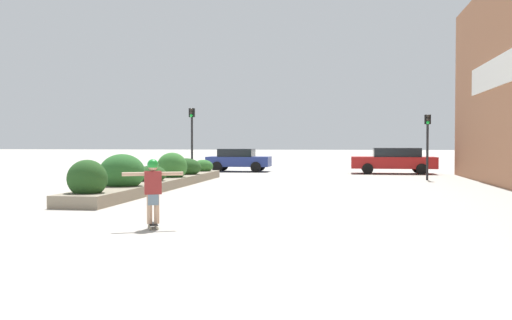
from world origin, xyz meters
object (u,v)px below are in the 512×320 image
Objects in this scene: traffic_light_left at (192,130)px; traffic_light_right at (428,135)px; skateboard at (153,225)px; skateboarder at (153,185)px; car_center_right at (394,160)px; car_leftmost at (238,159)px.

traffic_light_right is (11.62, -0.34, -0.26)m from traffic_light_left.
skateboard is 0.44× the size of skateboarder.
traffic_light_right is (7.76, 16.78, 1.24)m from skateboarder.
traffic_light_left reaches higher than skateboarder.
traffic_light_right reaches higher than car_center_right.
traffic_light_left reaches higher than car_leftmost.
skateboarder reaches higher than skateboard.
traffic_light_left reaches higher than traffic_light_right.
car_leftmost is 12.43m from traffic_light_right.
traffic_light_right is at bearing 57.24° from car_leftmost.
skateboard is at bearing -114.82° from traffic_light_right.
skateboard is at bearing -77.31° from traffic_light_left.
car_center_right is at bearing 100.95° from traffic_light_right.
car_leftmost is (-2.63, 23.47, -0.16)m from skateboarder.
traffic_light_left is at bearing 116.39° from car_center_right.
car_leftmost is at bearing 147.24° from traffic_light_right.
car_leftmost is at bearing 79.02° from traffic_light_left.
car_leftmost is 6.67m from traffic_light_left.
car_center_right is at bearing 49.88° from skateboarder.
skateboard is 23.35m from car_center_right.
traffic_light_left is at bearing 79.21° from skateboarder.
car_center_right reaches higher than car_leftmost.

